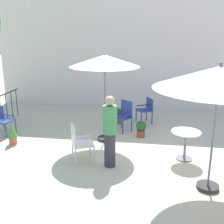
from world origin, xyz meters
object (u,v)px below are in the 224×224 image
at_px(patio_umbrella_0, 219,78).
at_px(patio_chair_2, 79,141).
at_px(standing_person, 110,131).
at_px(cafe_table_0, 185,140).
at_px(patio_chair_0, 2,119).
at_px(potted_plant_1, 141,128).
at_px(patio_chair_1, 146,108).
at_px(patio_chair_3, 124,114).
at_px(potted_plant_0, 118,115).
at_px(patio_umbrella_1, 105,62).
at_px(potted_plant_3, 12,133).

distance_m(patio_umbrella_0, patio_chair_2, 3.39).
distance_m(patio_chair_2, standing_person, 0.83).
bearing_deg(cafe_table_0, patio_chair_0, 169.44).
height_order(potted_plant_1, standing_person, standing_person).
relative_size(patio_chair_1, patio_chair_3, 0.89).
height_order(cafe_table_0, patio_chair_2, patio_chair_2).
bearing_deg(patio_chair_3, potted_plant_1, -42.85).
distance_m(patio_umbrella_0, potted_plant_1, 3.60).
bearing_deg(patio_umbrella_0, patio_chair_1, 108.37).
distance_m(patio_chair_2, potted_plant_0, 3.10).
distance_m(patio_chair_3, potted_plant_0, 0.75).
bearing_deg(patio_umbrella_1, cafe_table_0, -24.35).
bearing_deg(patio_chair_3, patio_chair_1, 53.49).
xyz_separation_m(patio_chair_2, standing_person, (0.75, -0.09, 0.33)).
height_order(cafe_table_0, potted_plant_3, cafe_table_0).
bearing_deg(patio_umbrella_0, patio_chair_3, 122.46).
bearing_deg(standing_person, potted_plant_1, 72.40).
xyz_separation_m(cafe_table_0, patio_chair_2, (-2.50, -0.52, 0.03)).
height_order(patio_chair_0, potted_plant_0, patio_chair_0).
height_order(potted_plant_0, potted_plant_3, potted_plant_3).
distance_m(patio_umbrella_1, patio_chair_3, 1.97).
distance_m(cafe_table_0, patio_chair_1, 2.94).
xyz_separation_m(patio_chair_1, potted_plant_1, (-0.11, -1.41, -0.23)).
xyz_separation_m(patio_umbrella_0, patio_chair_3, (-2.01, 3.16, -1.68)).
relative_size(patio_umbrella_1, patio_chair_0, 3.01).
bearing_deg(patio_chair_0, potted_plant_0, 24.53).
height_order(patio_chair_3, standing_person, standing_person).
bearing_deg(potted_plant_3, standing_person, -17.28).
relative_size(patio_chair_3, potted_plant_0, 1.81).
height_order(potted_plant_0, potted_plant_1, potted_plant_0).
distance_m(cafe_table_0, patio_chair_0, 5.39).
bearing_deg(patio_chair_0, patio_chair_3, 13.60).
bearing_deg(potted_plant_3, patio_chair_2, -20.67).
distance_m(patio_chair_3, potted_plant_3, 3.35).
bearing_deg(patio_umbrella_1, potted_plant_1, 20.91).
height_order(patio_chair_1, potted_plant_1, patio_chair_1).
height_order(potted_plant_1, potted_plant_3, potted_plant_3).
height_order(patio_chair_0, patio_chair_3, patio_chair_3).
xyz_separation_m(patio_umbrella_0, patio_chair_1, (-1.35, 4.06, -1.72)).
bearing_deg(cafe_table_0, standing_person, -160.65).
bearing_deg(potted_plant_0, patio_chair_2, -100.36).
bearing_deg(potted_plant_3, cafe_table_0, -3.42).
xyz_separation_m(patio_umbrella_0, standing_person, (-2.08, 0.68, -1.35)).
bearing_deg(potted_plant_0, standing_person, -86.45).
xyz_separation_m(cafe_table_0, patio_chair_0, (-5.30, 0.99, -0.02)).
relative_size(patio_umbrella_1, patio_chair_2, 2.65).
bearing_deg(potted_plant_1, standing_person, -107.60).
bearing_deg(patio_chair_0, patio_umbrella_0, -22.10).
height_order(patio_umbrella_1, standing_person, patio_umbrella_1).
height_order(patio_umbrella_1, patio_chair_0, patio_umbrella_1).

